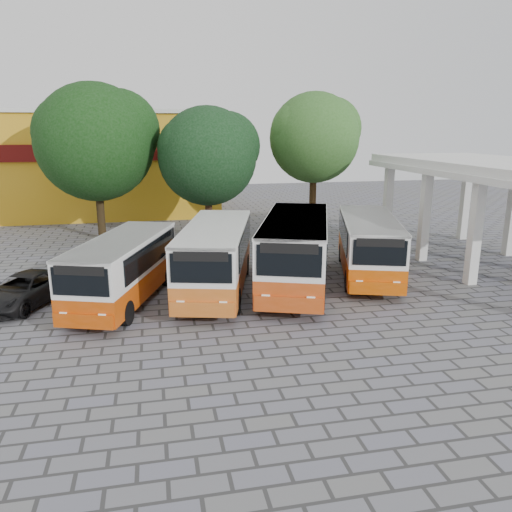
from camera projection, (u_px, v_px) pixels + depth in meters
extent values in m
plane|color=slate|center=(320.00, 310.00, 19.73)|extent=(90.00, 90.00, 0.00)
cube|color=silver|center=(388.00, 203.00, 30.60)|extent=(0.45, 0.45, 5.00)
cube|color=silver|center=(465.00, 200.00, 31.64)|extent=(0.45, 0.45, 5.00)
cube|color=silver|center=(502.00, 165.00, 24.28)|extent=(6.60, 15.60, 0.40)
cube|color=silver|center=(501.00, 172.00, 24.36)|extent=(6.80, 15.80, 0.30)
cube|color=gold|center=(93.00, 165.00, 41.22)|extent=(20.00, 10.00, 8.00)
cube|color=#590C0A|center=(84.00, 153.00, 36.08)|extent=(20.00, 0.20, 1.20)
cube|color=silver|center=(89.00, 112.00, 40.18)|extent=(20.40, 10.40, 0.30)
cube|color=#B73D03|center=(125.00, 282.00, 20.41)|extent=(4.48, 7.70, 0.97)
cube|color=white|center=(123.00, 255.00, 20.12)|extent=(4.48, 7.70, 1.36)
cube|color=white|center=(122.00, 240.00, 19.96)|extent=(4.52, 7.72, 0.11)
cube|color=black|center=(94.00, 256.00, 19.89)|extent=(2.01, 5.78, 0.97)
cube|color=black|center=(151.00, 253.00, 20.34)|extent=(2.01, 5.78, 0.97)
cube|color=black|center=(117.00, 282.00, 16.60)|extent=(1.89, 0.69, 0.97)
cube|color=black|center=(116.00, 270.00, 16.50)|extent=(1.68, 0.62, 0.31)
cylinder|color=black|center=(94.00, 313.00, 18.03)|extent=(0.26, 0.92, 0.92)
cylinder|color=black|center=(150.00, 310.00, 18.42)|extent=(0.26, 0.92, 0.92)
cylinder|color=black|center=(105.00, 276.00, 22.58)|extent=(0.26, 0.92, 0.92)
cylinder|color=black|center=(150.00, 273.00, 22.97)|extent=(0.26, 0.92, 0.92)
cube|color=#C25C1A|center=(216.00, 271.00, 21.68)|extent=(4.37, 8.47, 1.07)
cube|color=white|center=(216.00, 243.00, 21.36)|extent=(4.37, 8.47, 1.49)
cube|color=white|center=(215.00, 227.00, 21.19)|extent=(4.42, 8.49, 0.12)
cube|color=black|center=(187.00, 244.00, 21.11)|extent=(1.71, 6.50, 1.07)
cube|color=black|center=(244.00, 241.00, 21.60)|extent=(1.71, 6.50, 1.07)
cube|color=black|center=(230.00, 268.00, 17.49)|extent=(2.13, 0.59, 1.07)
cube|color=black|center=(230.00, 256.00, 17.38)|extent=(1.88, 0.54, 0.35)
cylinder|color=black|center=(197.00, 302.00, 19.07)|extent=(0.28, 1.02, 1.02)
cylinder|color=black|center=(253.00, 298.00, 19.50)|extent=(0.28, 1.02, 1.02)
cylinder|color=black|center=(187.00, 266.00, 24.07)|extent=(0.28, 1.02, 1.02)
cylinder|color=black|center=(232.00, 263.00, 24.50)|extent=(0.28, 1.02, 1.02)
cube|color=#B7400F|center=(295.00, 266.00, 22.28)|extent=(5.36, 9.10, 1.15)
cube|color=white|center=(296.00, 236.00, 21.94)|extent=(5.36, 9.10, 1.60)
cube|color=white|center=(296.00, 219.00, 21.76)|extent=(5.41, 9.12, 0.13)
cube|color=black|center=(266.00, 237.00, 21.67)|extent=(2.43, 6.81, 1.15)
cube|color=black|center=(325.00, 234.00, 22.20)|extent=(2.43, 6.81, 1.15)
cube|color=black|center=(330.00, 261.00, 17.78)|extent=(2.23, 0.82, 1.15)
cube|color=black|center=(331.00, 248.00, 17.67)|extent=(1.98, 0.74, 0.37)
cylinder|color=black|center=(286.00, 297.00, 19.47)|extent=(0.31, 1.09, 1.09)
cylinder|color=black|center=(343.00, 294.00, 19.94)|extent=(0.31, 1.09, 1.09)
cylinder|color=black|center=(257.00, 261.00, 24.85)|extent=(0.31, 1.09, 1.09)
cylinder|color=black|center=(302.00, 258.00, 25.31)|extent=(0.31, 1.09, 1.09)
cube|color=#C64901|center=(368.00, 258.00, 23.96)|extent=(4.69, 8.22, 1.03)
cube|color=white|center=(369.00, 233.00, 23.65)|extent=(4.69, 8.22, 1.45)
cube|color=white|center=(370.00, 219.00, 23.48)|extent=(4.73, 8.23, 0.12)
cube|color=black|center=(345.00, 234.00, 23.41)|extent=(2.06, 6.19, 1.03)
cube|color=black|center=(392.00, 232.00, 23.88)|extent=(2.06, 6.19, 1.03)
cube|color=black|center=(410.00, 253.00, 19.89)|extent=(2.03, 0.70, 1.03)
cube|color=black|center=(411.00, 242.00, 19.79)|extent=(1.80, 0.64, 0.33)
cylinder|color=black|center=(369.00, 283.00, 21.42)|extent=(0.28, 0.98, 0.98)
cylinder|color=black|center=(414.00, 280.00, 21.84)|extent=(0.28, 0.98, 0.98)
cylinder|color=black|center=(328.00, 254.00, 26.27)|extent=(0.28, 0.98, 0.98)
cylinder|color=black|center=(366.00, 252.00, 26.69)|extent=(0.28, 0.98, 0.98)
cylinder|color=#322513|center=(100.00, 204.00, 31.85)|extent=(0.49, 0.49, 4.53)
sphere|color=black|center=(95.00, 142.00, 30.90)|extent=(7.27, 7.27, 7.27)
sphere|color=black|center=(119.00, 130.00, 31.29)|extent=(5.09, 5.09, 5.09)
sphere|color=black|center=(72.00, 133.00, 30.32)|extent=(4.73, 4.73, 4.73)
cylinder|color=#3E2515|center=(209.00, 208.00, 32.08)|extent=(0.46, 0.46, 3.89)
sphere|color=black|center=(207.00, 156.00, 31.26)|extent=(6.18, 6.18, 6.18)
sphere|color=black|center=(226.00, 146.00, 31.63)|extent=(4.33, 4.33, 4.33)
sphere|color=black|center=(190.00, 149.00, 30.74)|extent=(4.02, 4.02, 4.02)
cylinder|color=#412B14|center=(313.00, 199.00, 34.05)|extent=(0.47, 0.47, 4.46)
sphere|color=#28561B|center=(314.00, 138.00, 33.02)|extent=(5.95, 5.95, 5.95)
sphere|color=#28561B|center=(330.00, 128.00, 33.39)|extent=(4.16, 4.16, 4.16)
sphere|color=#28561B|center=(300.00, 131.00, 32.52)|extent=(3.86, 3.86, 3.86)
imported|color=black|center=(24.00, 290.00, 20.11)|extent=(3.80, 5.01, 1.26)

